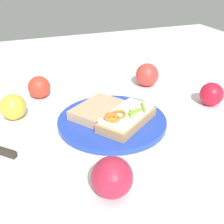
{
  "coord_description": "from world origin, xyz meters",
  "views": [
    {
      "loc": [
        0.24,
        0.64,
        0.4
      ],
      "look_at": [
        0.0,
        0.0,
        0.04
      ],
      "focal_mm": 46.94,
      "sensor_mm": 36.0,
      "label": 1
    }
  ],
  "objects_px": {
    "apple_2": "(212,95)",
    "bread_slice_side": "(98,110)",
    "apple_0": "(39,87)",
    "apple_1": "(147,75)",
    "apple_4": "(13,107)",
    "apple_3": "(112,177)",
    "sandwich": "(126,118)",
    "knife": "(11,155)",
    "plate": "(112,121)"
  },
  "relations": [
    {
      "from": "apple_2",
      "to": "bread_slice_side",
      "type": "bearing_deg",
      "value": -6.9
    },
    {
      "from": "apple_0",
      "to": "apple_1",
      "type": "relative_size",
      "value": 0.88
    },
    {
      "from": "apple_0",
      "to": "apple_4",
      "type": "xyz_separation_m",
      "value": [
        0.09,
        0.11,
        0.0
      ]
    },
    {
      "from": "bread_slice_side",
      "to": "apple_0",
      "type": "bearing_deg",
      "value": -91.92
    },
    {
      "from": "apple_0",
      "to": "apple_3",
      "type": "relative_size",
      "value": 0.88
    },
    {
      "from": "apple_0",
      "to": "apple_4",
      "type": "relative_size",
      "value": 0.98
    },
    {
      "from": "sandwich",
      "to": "bread_slice_side",
      "type": "height_order",
      "value": "sandwich"
    },
    {
      "from": "apple_1",
      "to": "knife",
      "type": "xyz_separation_m",
      "value": [
        0.47,
        0.26,
        -0.03
      ]
    },
    {
      "from": "plate",
      "to": "bread_slice_side",
      "type": "bearing_deg",
      "value": -54.55
    },
    {
      "from": "apple_3",
      "to": "apple_4",
      "type": "relative_size",
      "value": 1.11
    },
    {
      "from": "plate",
      "to": "apple_0",
      "type": "height_order",
      "value": "apple_0"
    },
    {
      "from": "plate",
      "to": "apple_0",
      "type": "relative_size",
      "value": 4.17
    },
    {
      "from": "plate",
      "to": "apple_4",
      "type": "xyz_separation_m",
      "value": [
        0.24,
        -0.12,
        0.03
      ]
    },
    {
      "from": "apple_0",
      "to": "apple_2",
      "type": "height_order",
      "value": "same"
    },
    {
      "from": "sandwich",
      "to": "apple_1",
      "type": "relative_size",
      "value": 2.34
    },
    {
      "from": "plate",
      "to": "apple_1",
      "type": "xyz_separation_m",
      "value": [
        -0.21,
        -0.2,
        0.03
      ]
    },
    {
      "from": "apple_0",
      "to": "apple_4",
      "type": "distance_m",
      "value": 0.14
    },
    {
      "from": "plate",
      "to": "apple_1",
      "type": "bearing_deg",
      "value": -135.55
    },
    {
      "from": "apple_2",
      "to": "knife",
      "type": "bearing_deg",
      "value": 5.4
    },
    {
      "from": "sandwich",
      "to": "apple_2",
      "type": "height_order",
      "value": "apple_2"
    },
    {
      "from": "apple_1",
      "to": "apple_3",
      "type": "relative_size",
      "value": 0.99
    },
    {
      "from": "apple_4",
      "to": "apple_2",
      "type": "bearing_deg",
      "value": 167.29
    },
    {
      "from": "sandwich",
      "to": "apple_0",
      "type": "xyz_separation_m",
      "value": [
        0.18,
        -0.28,
        0.0
      ]
    },
    {
      "from": "sandwich",
      "to": "apple_3",
      "type": "bearing_deg",
      "value": 24.88
    },
    {
      "from": "apple_0",
      "to": "plate",
      "type": "bearing_deg",
      "value": 123.4
    },
    {
      "from": "plate",
      "to": "apple_4",
      "type": "relative_size",
      "value": 4.09
    },
    {
      "from": "sandwich",
      "to": "bread_slice_side",
      "type": "distance_m",
      "value": 0.09
    },
    {
      "from": "apple_1",
      "to": "plate",
      "type": "bearing_deg",
      "value": 44.45
    },
    {
      "from": "bread_slice_side",
      "to": "apple_2",
      "type": "height_order",
      "value": "apple_2"
    },
    {
      "from": "bread_slice_side",
      "to": "apple_0",
      "type": "height_order",
      "value": "apple_0"
    },
    {
      "from": "bread_slice_side",
      "to": "apple_3",
      "type": "distance_m",
      "value": 0.29
    },
    {
      "from": "plate",
      "to": "bread_slice_side",
      "type": "relative_size",
      "value": 2.02
    },
    {
      "from": "apple_1",
      "to": "apple_3",
      "type": "height_order",
      "value": "same"
    },
    {
      "from": "sandwich",
      "to": "apple_2",
      "type": "relative_size",
      "value": 2.63
    },
    {
      "from": "apple_2",
      "to": "apple_3",
      "type": "bearing_deg",
      "value": 30.4
    },
    {
      "from": "bread_slice_side",
      "to": "knife",
      "type": "distance_m",
      "value": 0.26
    },
    {
      "from": "knife",
      "to": "apple_2",
      "type": "bearing_deg",
      "value": 50.82
    },
    {
      "from": "bread_slice_side",
      "to": "apple_4",
      "type": "relative_size",
      "value": 2.03
    },
    {
      "from": "apple_0",
      "to": "apple_2",
      "type": "xyz_separation_m",
      "value": [
        -0.48,
        0.24,
        0.0
      ]
    },
    {
      "from": "bread_slice_side",
      "to": "apple_0",
      "type": "relative_size",
      "value": 2.07
    },
    {
      "from": "apple_0",
      "to": "apple_1",
      "type": "bearing_deg",
      "value": 174.4
    },
    {
      "from": "plate",
      "to": "bread_slice_side",
      "type": "distance_m",
      "value": 0.05
    },
    {
      "from": "apple_3",
      "to": "apple_4",
      "type": "bearing_deg",
      "value": -67.84
    },
    {
      "from": "apple_1",
      "to": "apple_2",
      "type": "height_order",
      "value": "apple_1"
    },
    {
      "from": "apple_1",
      "to": "apple_4",
      "type": "relative_size",
      "value": 1.11
    },
    {
      "from": "plate",
      "to": "apple_2",
      "type": "height_order",
      "value": "apple_2"
    },
    {
      "from": "apple_4",
      "to": "knife",
      "type": "bearing_deg",
      "value": 83.33
    },
    {
      "from": "plate",
      "to": "apple_4",
      "type": "distance_m",
      "value": 0.27
    },
    {
      "from": "apple_2",
      "to": "apple_1",
      "type": "bearing_deg",
      "value": -61.01
    },
    {
      "from": "sandwich",
      "to": "apple_3",
      "type": "relative_size",
      "value": 2.33
    }
  ]
}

